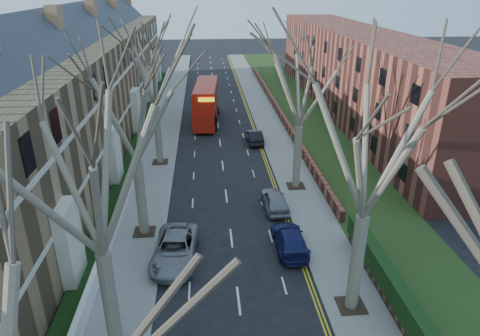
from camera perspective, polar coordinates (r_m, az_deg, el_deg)
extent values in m
cube|color=slate|center=(50.31, -9.84, 5.57)|extent=(3.00, 102.00, 0.12)
cube|color=slate|center=(50.64, 3.88, 5.99)|extent=(3.00, 102.00, 0.12)
cube|color=olive|center=(42.86, -21.65, 7.97)|extent=(9.00, 78.00, 10.00)
cube|color=#2C2F35|center=(41.82, -22.91, 15.88)|extent=(4.67, 78.00, 4.67)
cube|color=silver|center=(42.19, -15.53, 6.42)|extent=(0.12, 78.00, 0.35)
cube|color=silver|center=(41.34, -16.06, 11.05)|extent=(0.12, 78.00, 0.35)
cube|color=brown|center=(56.01, 15.39, 12.15)|extent=(8.00, 54.00, 10.00)
cube|color=brown|center=(54.54, 5.06, 7.80)|extent=(0.35, 54.00, 0.90)
cube|color=white|center=(42.81, -12.88, 2.86)|extent=(0.30, 78.00, 1.00)
cube|color=#213A15|center=(51.46, 8.87, 6.15)|extent=(6.00, 102.00, 0.06)
cylinder|color=brown|center=(19.85, -16.86, -17.11)|extent=(0.64, 0.64, 5.25)
cylinder|color=brown|center=(28.11, -13.06, -3.93)|extent=(0.64, 0.64, 5.07)
cube|color=#2D2116|center=(29.34, -12.61, -8.30)|extent=(1.40, 1.40, 0.05)
cylinder|color=brown|center=(39.05, -10.86, 4.34)|extent=(0.60, 0.60, 5.25)
cube|color=#2D2116|center=(39.97, -10.58, 0.80)|extent=(1.40, 1.40, 0.05)
cylinder|color=brown|center=(22.11, 15.27, -12.17)|extent=(0.64, 0.64, 5.25)
cube|color=#2D2116|center=(23.70, 14.57, -17.31)|extent=(1.40, 1.40, 0.05)
cylinder|color=brown|center=(33.98, 7.65, 1.44)|extent=(0.60, 0.60, 5.07)
cube|color=#2D2116|center=(35.00, 7.43, -2.38)|extent=(1.40, 1.40, 0.05)
cube|color=#B21A0C|center=(50.98, -4.49, 7.67)|extent=(3.18, 10.74, 2.12)
cube|color=#B21A0C|center=(50.46, -4.57, 9.88)|extent=(3.14, 10.21, 1.92)
cube|color=black|center=(50.86, -4.51, 8.14)|extent=(3.14, 9.89, 0.87)
cube|color=black|center=(50.44, -4.57, 9.98)|extent=(3.12, 9.68, 0.87)
imported|color=gray|center=(26.16, -8.64, -10.66)|extent=(2.92, 5.58, 1.50)
imported|color=#171A51|center=(27.08, 6.66, -9.46)|extent=(1.86, 4.55, 1.32)
imported|color=gray|center=(31.43, 4.62, -4.27)|extent=(1.84, 4.18, 1.40)
imported|color=black|center=(44.25, 1.92, 4.21)|extent=(1.62, 4.10, 1.33)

